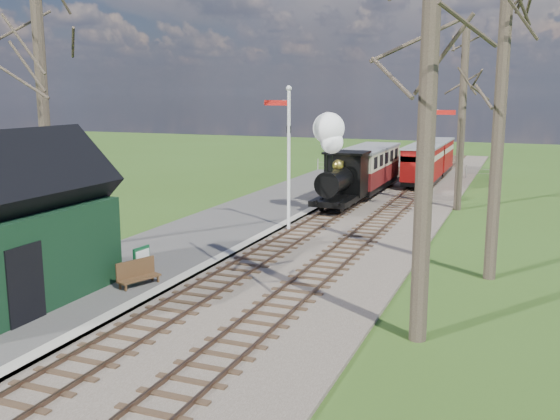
{
  "coord_description": "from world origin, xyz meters",
  "views": [
    {
      "loc": [
        8.7,
        -8.56,
        5.94
      ],
      "look_at": [
        0.21,
        12.72,
        1.6
      ],
      "focal_mm": 40.0,
      "sensor_mm": 36.0,
      "label": 1
    }
  ],
  "objects_px": {
    "locomotive": "(339,168)",
    "red_carriage_a": "(423,165)",
    "coach": "(368,167)",
    "red_carriage_b": "(435,156)",
    "semaphore_far": "(432,147)",
    "station_shed": "(7,230)",
    "bench": "(137,273)",
    "sign_board": "(142,263)",
    "person": "(96,262)",
    "semaphore_near": "(287,148)"
  },
  "relations": [
    {
      "from": "coach",
      "to": "person",
      "type": "height_order",
      "value": "coach"
    },
    {
      "from": "station_shed",
      "to": "red_carriage_b",
      "type": "bearing_deg",
      "value": 77.97
    },
    {
      "from": "semaphore_near",
      "to": "coach",
      "type": "xyz_separation_m",
      "value": [
        0.77,
        11.28,
        -2.01
      ]
    },
    {
      "from": "station_shed",
      "to": "coach",
      "type": "xyz_separation_m",
      "value": [
        4.3,
        23.29,
        -0.65
      ]
    },
    {
      "from": "red_carriage_a",
      "to": "station_shed",
      "type": "bearing_deg",
      "value": -104.4
    },
    {
      "from": "locomotive",
      "to": "red_carriage_b",
      "type": "height_order",
      "value": "locomotive"
    },
    {
      "from": "red_carriage_b",
      "to": "coach",
      "type": "bearing_deg",
      "value": -105.98
    },
    {
      "from": "semaphore_near",
      "to": "red_carriage_b",
      "type": "relative_size",
      "value": 1.25
    },
    {
      "from": "sign_board",
      "to": "bench",
      "type": "xyz_separation_m",
      "value": [
        0.18,
        -0.53,
        -0.16
      ]
    },
    {
      "from": "bench",
      "to": "person",
      "type": "distance_m",
      "value": 1.25
    },
    {
      "from": "locomotive",
      "to": "person",
      "type": "height_order",
      "value": "locomotive"
    },
    {
      "from": "station_shed",
      "to": "locomotive",
      "type": "xyz_separation_m",
      "value": [
        4.29,
        17.22,
        -0.06
      ]
    },
    {
      "from": "station_shed",
      "to": "red_carriage_b",
      "type": "xyz_separation_m",
      "value": [
        6.9,
        32.36,
        -0.8
      ]
    },
    {
      "from": "semaphore_near",
      "to": "red_carriage_b",
      "type": "height_order",
      "value": "semaphore_near"
    },
    {
      "from": "bench",
      "to": "red_carriage_b",
      "type": "bearing_deg",
      "value": 81.17
    },
    {
      "from": "locomotive",
      "to": "person",
      "type": "distance_m",
      "value": 15.48
    },
    {
      "from": "bench",
      "to": "station_shed",
      "type": "bearing_deg",
      "value": -130.65
    },
    {
      "from": "sign_board",
      "to": "station_shed",
      "type": "bearing_deg",
      "value": -123.4
    },
    {
      "from": "semaphore_near",
      "to": "red_carriage_b",
      "type": "xyz_separation_m",
      "value": [
        3.37,
        20.36,
        -2.15
      ]
    },
    {
      "from": "coach",
      "to": "red_carriage_a",
      "type": "height_order",
      "value": "coach"
    },
    {
      "from": "red_carriage_b",
      "to": "sign_board",
      "type": "relative_size",
      "value": 4.79
    },
    {
      "from": "station_shed",
      "to": "sign_board",
      "type": "xyz_separation_m",
      "value": [
        2.1,
        3.19,
        -1.55
      ]
    },
    {
      "from": "person",
      "to": "red_carriage_b",
      "type": "bearing_deg",
      "value": 5.93
    },
    {
      "from": "semaphore_near",
      "to": "semaphore_far",
      "type": "xyz_separation_m",
      "value": [
        5.14,
        6.0,
        -0.27
      ]
    },
    {
      "from": "semaphore_near",
      "to": "coach",
      "type": "bearing_deg",
      "value": 86.1
    },
    {
      "from": "locomotive",
      "to": "red_carriage_b",
      "type": "distance_m",
      "value": 15.39
    },
    {
      "from": "station_shed",
      "to": "red_carriage_b",
      "type": "distance_m",
      "value": 33.1
    },
    {
      "from": "sign_board",
      "to": "person",
      "type": "xyz_separation_m",
      "value": [
        -0.87,
        -1.09,
        0.23
      ]
    },
    {
      "from": "semaphore_near",
      "to": "person",
      "type": "distance_m",
      "value": 10.52
    },
    {
      "from": "semaphore_far",
      "to": "red_carriage_b",
      "type": "height_order",
      "value": "semaphore_far"
    },
    {
      "from": "semaphore_far",
      "to": "red_carriage_a",
      "type": "distance_m",
      "value": 9.23
    },
    {
      "from": "semaphore_far",
      "to": "coach",
      "type": "xyz_separation_m",
      "value": [
        -4.37,
        5.28,
        -1.74
      ]
    },
    {
      "from": "red_carriage_a",
      "to": "sign_board",
      "type": "height_order",
      "value": "red_carriage_a"
    },
    {
      "from": "semaphore_far",
      "to": "locomotive",
      "type": "distance_m",
      "value": 4.6
    },
    {
      "from": "semaphore_near",
      "to": "sign_board",
      "type": "relative_size",
      "value": 5.97
    },
    {
      "from": "station_shed",
      "to": "bench",
      "type": "relative_size",
      "value": 4.46
    },
    {
      "from": "red_carriage_a",
      "to": "person",
      "type": "distance_m",
      "value": 25.41
    },
    {
      "from": "locomotive",
      "to": "bench",
      "type": "xyz_separation_m",
      "value": [
        -2.0,
        -14.56,
        -1.64
      ]
    },
    {
      "from": "station_shed",
      "to": "locomotive",
      "type": "relative_size",
      "value": 1.31
    },
    {
      "from": "coach",
      "to": "red_carriage_b",
      "type": "height_order",
      "value": "coach"
    },
    {
      "from": "locomotive",
      "to": "red_carriage_a",
      "type": "bearing_deg",
      "value": 74.85
    },
    {
      "from": "coach",
      "to": "sign_board",
      "type": "xyz_separation_m",
      "value": [
        -2.19,
        -20.1,
        -0.89
      ]
    },
    {
      "from": "red_carriage_a",
      "to": "red_carriage_b",
      "type": "xyz_separation_m",
      "value": [
        0.0,
        5.5,
        0.0
      ]
    },
    {
      "from": "semaphore_far",
      "to": "sign_board",
      "type": "relative_size",
      "value": 5.49
    },
    {
      "from": "station_shed",
      "to": "coach",
      "type": "distance_m",
      "value": 23.69
    },
    {
      "from": "station_shed",
      "to": "bench",
      "type": "height_order",
      "value": "station_shed"
    },
    {
      "from": "semaphore_near",
      "to": "red_carriage_a",
      "type": "bearing_deg",
      "value": 77.23
    },
    {
      "from": "locomotive",
      "to": "coach",
      "type": "distance_m",
      "value": 6.1
    },
    {
      "from": "red_carriage_a",
      "to": "sign_board",
      "type": "bearing_deg",
      "value": -101.45
    },
    {
      "from": "semaphore_near",
      "to": "red_carriage_a",
      "type": "relative_size",
      "value": 1.25
    }
  ]
}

